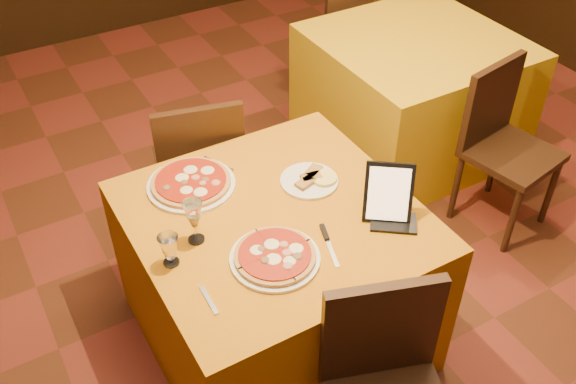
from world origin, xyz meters
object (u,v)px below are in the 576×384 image
side_table (411,95)px  chair_side_near (513,154)px  pizza_far (191,183)px  chair_main_far (198,165)px  tablet (389,193)px  wine_glass (194,222)px  water_glass (170,250)px  pizza_near (275,257)px  main_table (276,278)px  chair_side_far (337,31)px

side_table → chair_side_near: chair_side_near is taller
pizza_far → chair_main_far: bearing=66.0°
side_table → tablet: bearing=-133.7°
chair_side_near → wine_glass: size_ratio=4.79×
water_glass → side_table: bearing=26.4°
chair_main_far → chair_side_near: 1.64m
chair_main_far → wine_glass: bearing=81.1°
pizza_near → tablet: (0.50, -0.01, 0.10)m
tablet → pizza_far: bearing=173.2°
chair_side_near → pizza_near: size_ratio=2.71×
main_table → chair_main_far: bearing=90.0°
pizza_near → water_glass: bearing=152.1°
chair_side_far → chair_main_far: bearing=35.6°
main_table → chair_side_near: bearing=3.0°
side_table → pizza_near: 1.99m
pizza_near → pizza_far: (-0.09, 0.55, 0.00)m
main_table → water_glass: bearing=-174.7°
side_table → chair_side_near: size_ratio=1.21×
pizza_far → water_glass: 0.45m
chair_main_far → pizza_near: (-0.12, -1.03, 0.31)m
tablet → chair_main_far: bearing=146.3°
side_table → chair_main_far: (-1.47, -0.10, 0.08)m
pizza_near → tablet: bearing=-1.0°
chair_side_near → tablet: (-1.09, -0.30, 0.41)m
main_table → pizza_far: (-0.22, 0.33, 0.39)m
chair_side_near → chair_main_far: bearing=142.4°
main_table → pizza_far: pizza_far is taller
chair_side_far → wine_glass: 2.51m
chair_side_near → chair_side_far: (0.00, 1.66, 0.00)m
pizza_near → water_glass: size_ratio=2.58×
main_table → tablet: bearing=-31.2°
pizza_far → water_glass: bearing=-122.9°
side_table → chair_main_far: size_ratio=1.21×
chair_side_near → tablet: 1.20m
chair_side_far → side_table: bearing=93.4°
side_table → pizza_far: pizza_far is taller
side_table → chair_side_far: size_ratio=1.21×
main_table → side_table: bearing=31.9°
chair_side_near → pizza_far: chair_side_near is taller
chair_side_near → pizza_far: size_ratio=2.46×
chair_side_far → wine_glass: wine_glass is taller
pizza_near → pizza_far: size_ratio=0.91×
main_table → chair_main_far: size_ratio=1.21×
chair_main_far → wine_glass: size_ratio=4.79×
main_table → water_glass: (-0.46, -0.04, 0.44)m
chair_main_far → chair_side_near: size_ratio=1.00×
chair_side_far → pizza_far: 2.22m
pizza_near → chair_side_near: bearing=10.6°
wine_glass → main_table: bearing=-3.8°
pizza_far → pizza_near: bearing=-80.2°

